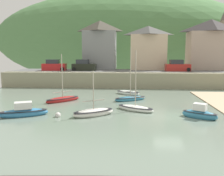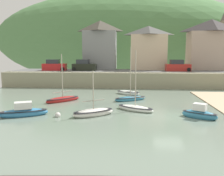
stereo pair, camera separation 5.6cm
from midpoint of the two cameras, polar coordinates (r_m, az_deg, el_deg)
quay_seawall at (r=38.33m, az=9.54°, el=2.16°), size 48.00×9.40×2.40m
hillside_backdrop at (r=75.81m, az=2.86°, el=11.56°), size 80.00×44.00×27.60m
waterfront_building_left at (r=46.05m, az=-2.82°, el=10.39°), size 6.35×4.93×9.13m
waterfront_building_centre at (r=45.79m, az=8.72°, el=9.62°), size 6.82×5.40×8.07m
waterfront_building_right at (r=48.02m, az=22.67°, el=9.69°), size 8.28×4.83×9.15m
sailboat_tall_mast at (r=31.52m, az=3.91°, el=-1.16°), size 3.54×2.78×0.70m
sailboat_nearest_shore at (r=27.56m, az=4.48°, el=-2.48°), size 4.00×2.95×6.27m
rowboat_small_beached at (r=21.44m, az=20.36°, el=-5.85°), size 3.05×2.45×1.44m
fishing_boat_green at (r=22.85m, az=5.66°, el=-4.81°), size 3.93×3.06×5.84m
sailboat_far_left at (r=27.45m, az=-11.67°, el=-2.66°), size 3.69×3.71×5.50m
motorboat_with_cabin at (r=22.15m, az=-20.42°, el=-5.43°), size 4.29×2.83×1.42m
sailboat_white_hull at (r=21.02m, az=-4.41°, el=-5.90°), size 3.96×3.28×4.11m
parked_car_near_slipway at (r=43.35m, az=-13.69°, el=5.19°), size 4.20×1.95×1.95m
parked_car_by_wall at (r=42.00m, az=-6.69°, el=5.28°), size 4.17×1.87×1.95m
parked_car_end_of_row at (r=42.00m, az=15.53°, el=5.03°), size 4.18×1.90×1.95m
mooring_buoy at (r=21.02m, az=-12.85°, el=-6.39°), size 0.49×0.49×0.49m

